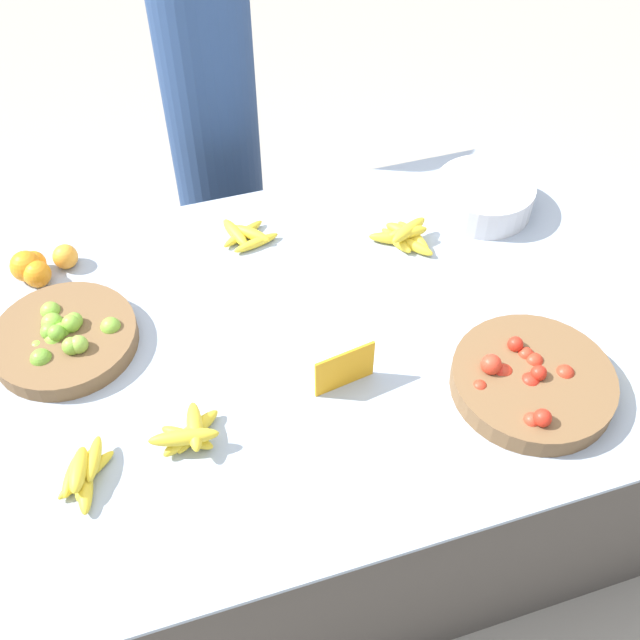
{
  "coord_description": "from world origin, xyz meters",
  "views": [
    {
      "loc": [
        -0.37,
        -1.17,
        2.13
      ],
      "look_at": [
        0.0,
        0.0,
        0.78
      ],
      "focal_mm": 42.0,
      "sensor_mm": 36.0,
      "label": 1
    }
  ],
  "objects_px": {
    "metal_bowl": "(484,196)",
    "vendor_person": "(214,135)",
    "tomato_basket": "(531,381)",
    "price_sign": "(345,369)",
    "lime_bowl": "(64,338)"
  },
  "relations": [
    {
      "from": "lime_bowl",
      "to": "vendor_person",
      "type": "relative_size",
      "value": 0.22
    },
    {
      "from": "vendor_person",
      "to": "price_sign",
      "type": "bearing_deg",
      "value": -86.37
    },
    {
      "from": "metal_bowl",
      "to": "price_sign",
      "type": "bearing_deg",
      "value": -140.38
    },
    {
      "from": "metal_bowl",
      "to": "price_sign",
      "type": "xyz_separation_m",
      "value": [
        -0.59,
        -0.49,
        0.01
      ]
    },
    {
      "from": "tomato_basket",
      "to": "lime_bowl",
      "type": "bearing_deg",
      "value": 155.58
    },
    {
      "from": "lime_bowl",
      "to": "price_sign",
      "type": "xyz_separation_m",
      "value": [
        0.61,
        -0.32,
        0.03
      ]
    },
    {
      "from": "lime_bowl",
      "to": "price_sign",
      "type": "height_order",
      "value": "price_sign"
    },
    {
      "from": "metal_bowl",
      "to": "lime_bowl",
      "type": "bearing_deg",
      "value": -171.95
    },
    {
      "from": "tomato_basket",
      "to": "vendor_person",
      "type": "height_order",
      "value": "vendor_person"
    },
    {
      "from": "lime_bowl",
      "to": "metal_bowl",
      "type": "bearing_deg",
      "value": 8.05
    },
    {
      "from": "tomato_basket",
      "to": "price_sign",
      "type": "bearing_deg",
      "value": 160.85
    },
    {
      "from": "metal_bowl",
      "to": "vendor_person",
      "type": "height_order",
      "value": "vendor_person"
    },
    {
      "from": "tomato_basket",
      "to": "price_sign",
      "type": "distance_m",
      "value": 0.43
    },
    {
      "from": "metal_bowl",
      "to": "vendor_person",
      "type": "xyz_separation_m",
      "value": [
        -0.66,
        0.63,
        -0.06
      ]
    },
    {
      "from": "lime_bowl",
      "to": "vendor_person",
      "type": "height_order",
      "value": "vendor_person"
    }
  ]
}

